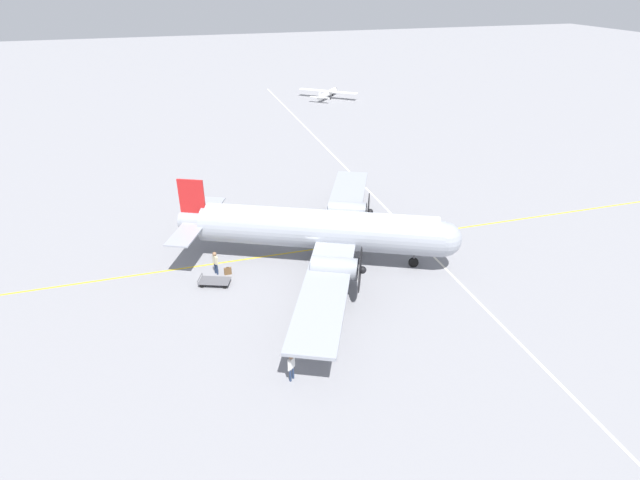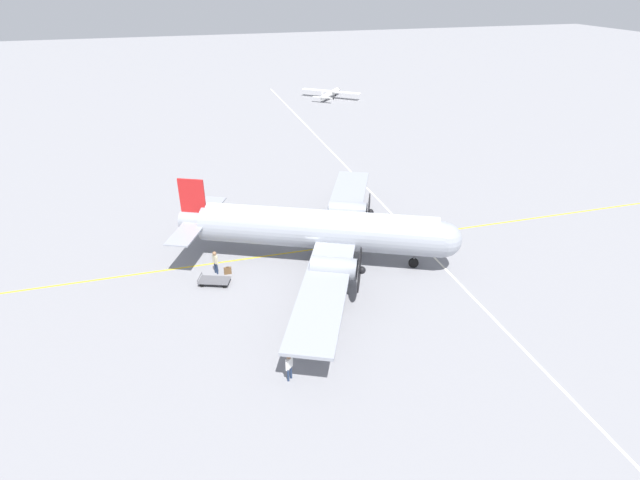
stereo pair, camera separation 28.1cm
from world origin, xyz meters
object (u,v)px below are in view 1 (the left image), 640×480
at_px(passenger_boarding, 215,261).
at_px(crew_foreground, 291,364).
at_px(suitcase_near_door, 228,271).
at_px(airliner_main, 326,230).
at_px(light_aircraft_distant, 328,93).
at_px(baggage_cart, 214,281).

bearing_deg(passenger_boarding, crew_foreground, -14.63).
height_order(crew_foreground, suitcase_near_door, crew_foreground).
relative_size(airliner_main, crew_foreground, 14.25).
distance_m(crew_foreground, suitcase_near_door, 11.21).
xyz_separation_m(crew_foreground, light_aircraft_distant, (-20.96, -60.83, -0.24)).
relative_size(crew_foreground, passenger_boarding, 0.99).
xyz_separation_m(airliner_main, light_aircraft_distant, (-15.79, -49.88, -1.68)).
xyz_separation_m(passenger_boarding, suitcase_near_door, (-0.74, 0.32, -0.78)).
distance_m(airliner_main, baggage_cart, 8.36).
bearing_deg(suitcase_near_door, baggage_cart, 45.13).
bearing_deg(baggage_cart, crew_foreground, -53.73).
height_order(crew_foreground, light_aircraft_distant, light_aircraft_distant).
bearing_deg(suitcase_near_door, airliner_main, 179.25).
bearing_deg(crew_foreground, light_aircraft_distant, 29.30).
height_order(crew_foreground, passenger_boarding, passenger_boarding).
relative_size(crew_foreground, baggage_cart, 0.75).
distance_m(airliner_main, crew_foreground, 12.19).
relative_size(baggage_cart, light_aircraft_distant, 0.27).
distance_m(crew_foreground, light_aircraft_distant, 64.34).
distance_m(passenger_boarding, suitcase_near_door, 1.12).
bearing_deg(baggage_cart, airliner_main, 27.06).
height_order(airliner_main, light_aircraft_distant, airliner_main).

